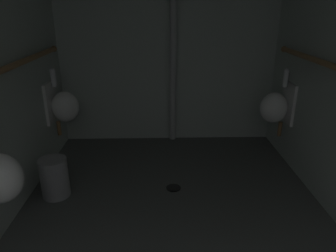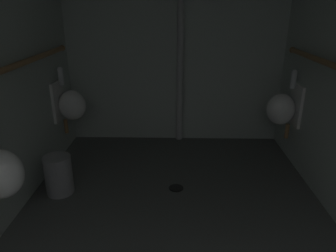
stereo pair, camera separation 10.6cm
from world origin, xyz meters
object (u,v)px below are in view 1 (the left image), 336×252
urinal_left_far (63,106)px  floor_drain (174,188)px  urinal_right_mid (276,107)px  standpipe_back_wall (173,46)px  waste_bin (55,178)px

urinal_left_far → floor_drain: urinal_left_far is taller
urinal_right_mid → standpipe_back_wall: size_ratio=0.32×
floor_drain → urinal_right_mid: bearing=29.1°
urinal_left_far → floor_drain: bearing=-31.4°
standpipe_back_wall → floor_drain: bearing=-91.8°
urinal_left_far → standpipe_back_wall: bearing=19.2°
urinal_left_far → standpipe_back_wall: size_ratio=0.32×
urinal_left_far → urinal_right_mid: (2.31, -0.09, 0.00)m
urinal_left_far → waste_bin: urinal_left_far is taller
standpipe_back_wall → floor_drain: size_ratio=16.73×
urinal_left_far → urinal_right_mid: bearing=-2.2°
standpipe_back_wall → floor_drain: 1.65m
urinal_left_far → urinal_right_mid: same height
urinal_left_far → urinal_right_mid: 2.31m
urinal_right_mid → waste_bin: size_ratio=2.07×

